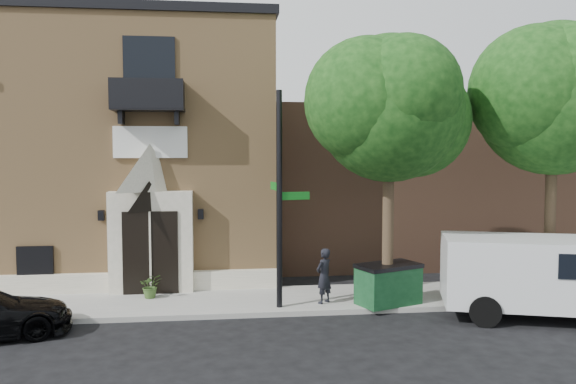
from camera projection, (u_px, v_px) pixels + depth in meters
name	position (u px, v px, depth m)	size (l,w,h in m)	color
ground	(177.00, 321.00, 15.25)	(120.00, 120.00, 0.00)	black
sidewalk	(215.00, 302.00, 16.85)	(42.00, 3.00, 0.15)	gray
church	(116.00, 151.00, 22.46)	(12.20, 11.01, 9.30)	tan
neighbour_building	(461.00, 183.00, 25.35)	(18.00, 8.00, 6.40)	brown
street_tree_left	(391.00, 107.00, 15.89)	(4.97, 4.38, 7.77)	#38281C
street_tree_mid	(557.00, 97.00, 16.46)	(5.21, 4.64, 8.25)	#38281C
cargo_van	(554.00, 275.00, 15.30)	(5.84, 3.70, 2.23)	silver
street_sign	(280.00, 199.00, 15.89)	(1.06, 0.97, 6.17)	black
fire_hydrant	(390.00, 292.00, 16.16)	(0.48, 0.39, 0.85)	#8F000C
dumpster	(388.00, 284.00, 16.36)	(2.07, 1.63, 1.19)	#0F3A1C
planter	(151.00, 286.00, 17.07)	(0.66, 0.57, 0.74)	#395724
pedestrian_near	(324.00, 276.00, 16.45)	(0.59, 0.39, 1.62)	black
pedestrian_far	(507.00, 260.00, 18.57)	(0.85, 0.66, 1.75)	black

